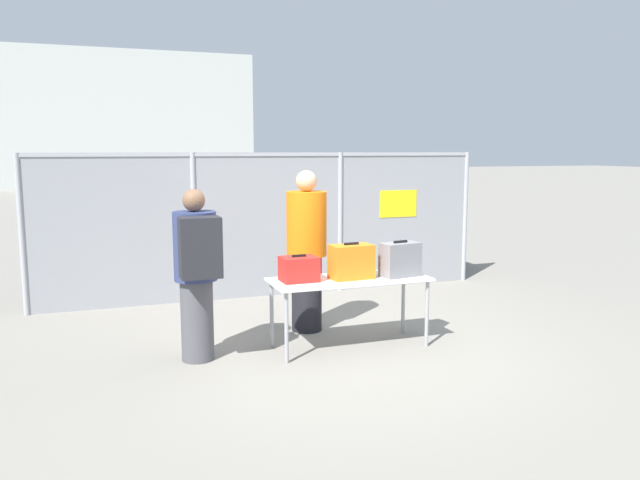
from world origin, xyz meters
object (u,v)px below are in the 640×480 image
object	(u,v)px
suitcase_orange	(351,262)
security_worker_near	(307,249)
traveler_hooded	(197,268)
utility_trailer	(355,246)
suitcase_red	(299,269)
inspection_table	(350,284)
suitcase_grey	(400,260)

from	to	relation	value
suitcase_orange	security_worker_near	world-z (taller)	security_worker_near
traveler_hooded	utility_trailer	world-z (taller)	traveler_hooded
suitcase_red	security_worker_near	world-z (taller)	security_worker_near
traveler_hooded	utility_trailer	distance (m)	5.08
inspection_table	suitcase_grey	xyz separation A→B (m)	(0.53, -0.09, 0.24)
suitcase_grey	traveler_hooded	size ratio (longest dim) A/B	0.26
utility_trailer	suitcase_grey	bearing A→B (deg)	-106.55
suitcase_red	inspection_table	bearing A→B (deg)	-4.63
utility_trailer	traveler_hooded	bearing A→B (deg)	-130.34
suitcase_red	security_worker_near	size ratio (longest dim) A/B	0.20
suitcase_red	suitcase_grey	world-z (taller)	suitcase_grey
suitcase_grey	inspection_table	bearing A→B (deg)	170.54
suitcase_red	suitcase_orange	bearing A→B (deg)	-6.43
traveler_hooded	inspection_table	bearing A→B (deg)	-6.95
suitcase_red	security_worker_near	bearing A→B (deg)	65.59
suitcase_red	suitcase_grey	bearing A→B (deg)	-7.05
inspection_table	suitcase_red	bearing A→B (deg)	175.37
suitcase_red	utility_trailer	size ratio (longest dim) A/B	0.08
suitcase_red	suitcase_orange	xyz separation A→B (m)	(0.54, -0.06, 0.05)
security_worker_near	utility_trailer	distance (m)	3.78
suitcase_red	suitcase_grey	xyz separation A→B (m)	(1.06, -0.13, 0.05)
suitcase_orange	security_worker_near	size ratio (longest dim) A/B	0.25
suitcase_orange	utility_trailer	world-z (taller)	suitcase_orange
suitcase_grey	suitcase_orange	bearing A→B (deg)	172.30
traveler_hooded	security_worker_near	size ratio (longest dim) A/B	0.92
suitcase_red	suitcase_grey	size ratio (longest dim) A/B	0.84
suitcase_grey	traveler_hooded	xyz separation A→B (m)	(-2.08, 0.16, 0.01)
utility_trailer	security_worker_near	bearing A→B (deg)	-121.34
traveler_hooded	utility_trailer	size ratio (longest dim) A/B	0.37
suitcase_orange	suitcase_grey	size ratio (longest dim) A/B	1.02
inspection_table	suitcase_orange	distance (m)	0.24
inspection_table	suitcase_orange	xyz separation A→B (m)	(0.01, -0.02, 0.24)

